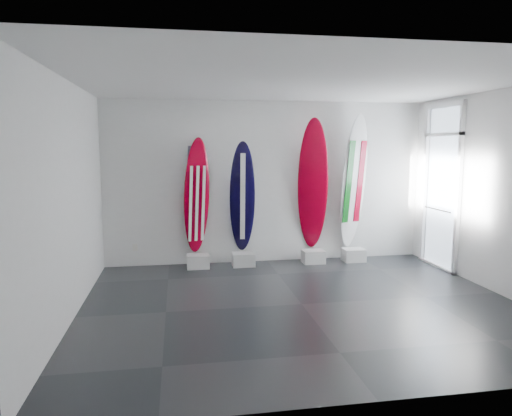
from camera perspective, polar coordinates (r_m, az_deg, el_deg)
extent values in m
plane|color=black|center=(6.58, 5.65, -11.71)|extent=(6.00, 6.00, 0.00)
plane|color=white|center=(6.26, 6.03, 15.17)|extent=(6.00, 6.00, 0.00)
plane|color=white|center=(8.67, 1.44, 3.18)|extent=(6.00, 0.00, 6.00)
plane|color=white|center=(3.92, 15.60, -2.59)|extent=(6.00, 0.00, 6.00)
plane|color=white|center=(6.17, -22.13, 0.79)|extent=(0.00, 5.00, 5.00)
plane|color=white|center=(7.61, 28.18, 1.64)|extent=(0.00, 5.00, 5.00)
cube|color=silver|center=(8.42, -7.15, -6.54)|extent=(0.40, 0.30, 0.24)
ellipsoid|color=#970018|center=(8.32, -7.31, 1.43)|extent=(0.56, 0.48, 2.10)
cube|color=silver|center=(8.50, -1.57, -6.36)|extent=(0.40, 0.30, 0.24)
ellipsoid|color=black|center=(8.39, -1.69, 1.32)|extent=(0.48, 0.40, 2.03)
cube|color=silver|center=(8.77, 7.07, -5.96)|extent=(0.40, 0.30, 0.24)
ellipsoid|color=#970018|center=(8.65, 7.03, 2.86)|extent=(0.65, 0.59, 2.46)
cube|color=silver|center=(9.03, 11.93, -5.68)|extent=(0.40, 0.30, 0.24)
ellipsoid|color=silver|center=(8.91, 11.94, 3.13)|extent=(0.66, 0.53, 2.53)
cube|color=silver|center=(8.69, -14.67, -4.73)|extent=(0.09, 0.02, 0.13)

